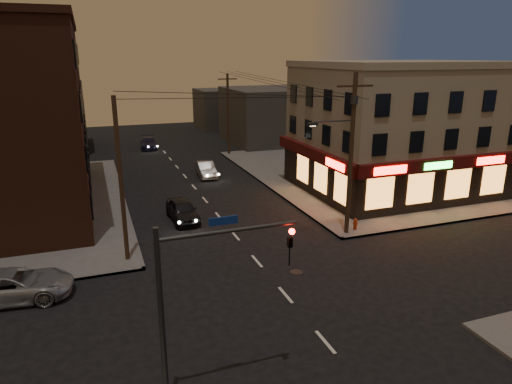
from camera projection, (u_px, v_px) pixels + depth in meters
name	position (u px, v px, depth m)	size (l,w,h in m)	color
ground	(286.00, 295.00, 21.96)	(120.00, 120.00, 0.00)	black
sidewalk_ne	(376.00, 172.00, 44.94)	(24.00, 28.00, 0.15)	#514F4C
pizza_building	(398.00, 127.00, 37.73)	(15.85, 12.85, 10.50)	gray
bg_building_ne_a	(268.00, 115.00, 59.73)	(10.00, 12.00, 7.00)	#3F3D3A
bg_building_nw	(45.00, 117.00, 54.31)	(9.00, 10.00, 8.00)	#3F3D3A
bg_building_ne_b	(223.00, 109.00, 71.81)	(8.00, 8.00, 6.00)	#3F3D3A
utility_pole_main	(350.00, 146.00, 27.71)	(4.20, 0.44, 10.00)	#382619
utility_pole_far	(228.00, 114.00, 51.64)	(0.26, 0.26, 9.00)	#382619
utility_pole_west	(121.00, 181.00, 24.23)	(0.24, 0.24, 9.00)	#382619
traffic_signal	(194.00, 292.00, 13.89)	(4.49, 0.32, 6.47)	#333538
suv_cross	(13.00, 286.00, 21.34)	(2.45, 5.31, 1.48)	gray
sedan_near	(182.00, 210.00, 31.71)	(1.75, 4.35, 1.48)	black
sedan_mid	(206.00, 169.00, 43.26)	(1.49, 4.28, 1.41)	slate
sedan_far	(148.00, 143.00, 56.26)	(1.90, 4.68, 1.36)	#191933
fire_hydrant	(355.00, 224.00, 29.68)	(0.35, 0.35, 0.76)	#9E2B0E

